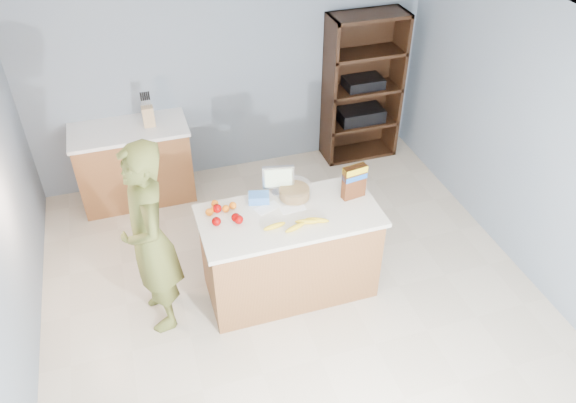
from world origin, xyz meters
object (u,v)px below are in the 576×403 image
object	(u,v)px
shelving_unit	(361,90)
tv	(278,178)
person	(150,240)
counter_peninsula	(290,256)
cereal_box	(354,179)

from	to	relation	value
shelving_unit	tv	bearing A→B (deg)	-132.00
person	shelving_unit	bearing A→B (deg)	119.84
counter_peninsula	shelving_unit	bearing A→B (deg)	52.89
counter_peninsula	person	bearing A→B (deg)	178.71
counter_peninsula	shelving_unit	size ratio (longest dim) A/B	0.87
person	counter_peninsula	bearing A→B (deg)	82.04
person	tv	bearing A→B (deg)	97.48
shelving_unit	tv	size ratio (longest dim) A/B	6.38
counter_peninsula	shelving_unit	world-z (taller)	shelving_unit
shelving_unit	counter_peninsula	bearing A→B (deg)	-127.11
counter_peninsula	cereal_box	bearing A→B (deg)	6.51
tv	shelving_unit	bearing A→B (deg)	48.00
shelving_unit	tv	xyz separation A→B (m)	(-1.55, -1.73, 0.19)
cereal_box	counter_peninsula	bearing A→B (deg)	-173.49
counter_peninsula	cereal_box	size ratio (longest dim) A/B	4.90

